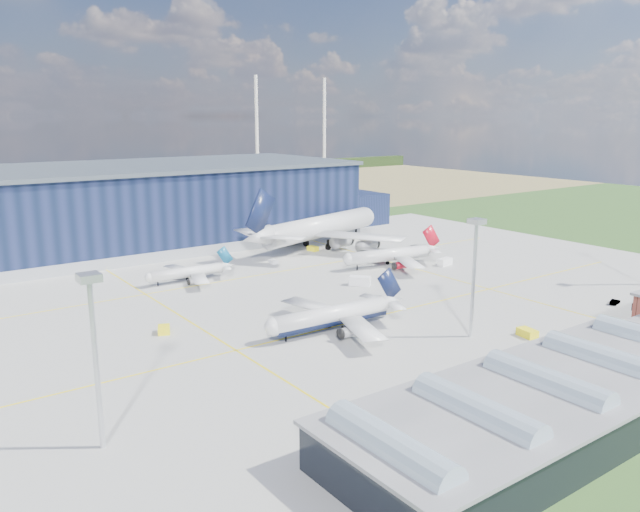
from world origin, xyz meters
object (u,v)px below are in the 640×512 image
at_px(hangar, 173,206).
at_px(car_b, 615,302).
at_px(airliner_navy, 331,306).
at_px(airliner_widebody, 321,215).
at_px(light_mast_center, 475,259).
at_px(light_mast_west, 94,333).
at_px(gse_van_b, 360,281).
at_px(gse_cart_b, 97,278).
at_px(airliner_red, 389,248).
at_px(gse_tug_a, 527,333).
at_px(gse_van_a, 445,262).
at_px(gse_cart_a, 273,262).
at_px(airliner_regional, 186,267).
at_px(gse_tug_b, 164,330).
at_px(gse_tug_c, 313,249).

distance_m(hangar, car_b, 139.43).
height_order(airliner_navy, airliner_widebody, airliner_widebody).
xyz_separation_m(light_mast_center, airliner_navy, (-19.95, 18.00, -10.07)).
relative_size(hangar, car_b, 38.32).
distance_m(hangar, light_mast_center, 125.07).
relative_size(hangar, light_mast_west, 6.30).
bearing_deg(gse_van_b, gse_cart_b, 99.94).
distance_m(airliner_navy, airliner_red, 57.01).
height_order(gse_tug_a, gse_van_b, gse_van_b).
xyz_separation_m(airliner_widebody, gse_van_a, (13.63, -41.20, -9.36)).
relative_size(gse_van_a, gse_cart_a, 1.83).
bearing_deg(airliner_regional, car_b, 135.58).
bearing_deg(light_mast_west, light_mast_center, 0.00).
height_order(airliner_red, gse_cart_b, airliner_red).
bearing_deg(gse_van_b, gse_tug_a, -126.83).
height_order(light_mast_west, gse_cart_a, light_mast_west).
xyz_separation_m(airliner_navy, gse_tug_a, (28.77, -24.39, -4.57)).
bearing_deg(airliner_navy, gse_tug_b, -31.31).
height_order(gse_tug_a, gse_tug_b, gse_tug_a).
xyz_separation_m(gse_van_b, car_b, (36.35, -46.08, -0.58)).
xyz_separation_m(light_mast_center, airliner_red, (25.82, 52.00, -10.15)).
bearing_deg(airliner_red, gse_cart_a, -32.16).
height_order(airliner_regional, gse_cart_a, airliner_regional).
bearing_deg(gse_cart_b, gse_cart_a, -93.84).
distance_m(light_mast_west, gse_tug_c, 122.93).
xyz_separation_m(hangar, airliner_navy, (-12.76, -106.80, -6.26)).
bearing_deg(gse_cart_b, airliner_widebody, -80.83).
xyz_separation_m(airliner_regional, gse_van_a, (67.00, -25.89, -2.94)).
bearing_deg(airliner_widebody, gse_tug_c, -165.26).
distance_m(airliner_widebody, gse_van_b, 48.92).
relative_size(gse_tug_b, gse_cart_b, 1.16).
distance_m(light_mast_west, airliner_navy, 54.14).
bearing_deg(light_mast_center, airliner_regional, 111.34).
relative_size(gse_tug_b, gse_tug_c, 1.00).
relative_size(hangar, light_mast_center, 6.30).
distance_m(airliner_navy, gse_tug_c, 75.70).
bearing_deg(light_mast_center, airliner_navy, 137.94).
height_order(airliner_navy, gse_van_b, airliner_navy).
distance_m(airliner_widebody, gse_tug_b, 88.28).
distance_m(light_mast_center, gse_cart_b, 97.61).
bearing_deg(gse_van_a, gse_tug_b, 85.13).
height_order(gse_tug_b, gse_van_a, gse_van_a).
relative_size(gse_tug_a, gse_cart_a, 1.44).
relative_size(airliner_widebody, gse_van_b, 12.14).
height_order(airliner_red, gse_van_b, airliner_red).
distance_m(airliner_widebody, gse_tug_a, 93.52).
height_order(airliner_widebody, gse_van_b, airliner_widebody).
bearing_deg(airliner_navy, gse_cart_b, -66.26).
bearing_deg(gse_cart_b, car_b, -126.32).
bearing_deg(gse_van_b, car_b, -91.44).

